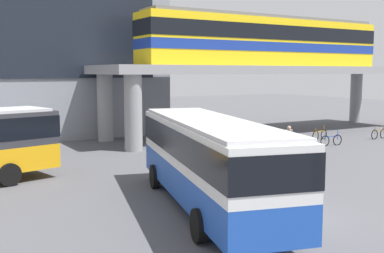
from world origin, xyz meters
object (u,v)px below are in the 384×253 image
(bicycle_brown, at_px, (379,134))
(bicycle_orange, at_px, (320,135))
(bicycle_red, at_px, (285,137))
(bicycle_black, at_px, (245,147))
(pedestrian_waiting_near_stop, at_px, (289,141))
(bus_main, at_px, (208,154))
(bicycle_blue, at_px, (331,140))
(train, at_px, (266,41))

(bicycle_brown, xyz_separation_m, bicycle_orange, (-4.11, 1.83, 0.00))
(bicycle_brown, height_order, bicycle_red, same)
(bicycle_black, relative_size, pedestrian_waiting_near_stop, 1.05)
(bicycle_brown, xyz_separation_m, bicycle_black, (-12.02, 0.21, 0.00))
(bus_main, bearing_deg, bicycle_orange, 33.13)
(bus_main, xyz_separation_m, bicycle_blue, (14.82, 8.18, -1.63))
(bicycle_brown, distance_m, bicycle_orange, 4.50)
(bus_main, distance_m, bicycle_brown, 22.19)
(bicycle_orange, bearing_deg, train, 103.68)
(bicycle_blue, bearing_deg, bicycle_orange, 59.91)
(bus_main, bearing_deg, bicycle_black, 47.20)
(bus_main, xyz_separation_m, bicycle_orange, (16.21, 10.58, -1.63))
(bicycle_brown, bearing_deg, bus_main, -156.70)
(bus_main, height_order, bicycle_black, bus_main)
(bicycle_brown, xyz_separation_m, pedestrian_waiting_near_stop, (-10.21, -1.67, 0.44))
(train, distance_m, bicycle_black, 11.59)
(bus_main, bearing_deg, pedestrian_waiting_near_stop, 34.99)
(train, xyz_separation_m, bicycle_blue, (-0.23, -7.18, -6.92))
(bus_main, distance_m, pedestrian_waiting_near_stop, 12.40)
(bicycle_black, bearing_deg, pedestrian_waiting_near_stop, -46.02)
(bicycle_red, bearing_deg, bicycle_orange, -5.08)
(bus_main, distance_m, bicycle_red, 17.11)
(bus_main, relative_size, bicycle_blue, 6.33)
(bus_main, bearing_deg, bicycle_blue, 28.89)
(bicycle_blue, bearing_deg, bicycle_black, 173.16)
(train, relative_size, bicycle_red, 11.90)
(bicycle_brown, distance_m, bicycle_black, 12.03)
(bicycle_brown, relative_size, bicycle_orange, 1.01)
(train, distance_m, bicycle_blue, 9.97)
(bicycle_brown, bearing_deg, pedestrian_waiting_near_stop, -170.70)
(bicycle_red, bearing_deg, train, 66.90)
(bus_main, height_order, bicycle_red, bus_main)
(train, xyz_separation_m, bicycle_brown, (5.27, -6.61, -6.92))
(bicycle_brown, xyz_separation_m, bicycle_blue, (-5.50, -0.57, 0.00))
(bicycle_orange, relative_size, bicycle_red, 0.99)
(bicycle_orange, height_order, bicycle_blue, same)
(pedestrian_waiting_near_stop, bearing_deg, bicycle_red, 51.39)
(bus_main, bearing_deg, bicycle_brown, 23.30)
(train, xyz_separation_m, bicycle_red, (-1.92, -4.51, -6.92))
(train, bearing_deg, bicycle_red, -113.10)
(bicycle_red, bearing_deg, bicycle_brown, -16.30)
(bicycle_red, distance_m, pedestrian_waiting_near_stop, 4.85)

